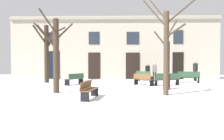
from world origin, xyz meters
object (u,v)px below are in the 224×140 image
person_near_bench (148,71)px  person_crossing_plaza (155,71)px  tree_center (47,50)px  person_by_shop_door (195,69)px  bench_back_to_back_left (144,76)px  streetlamp (169,54)px  bench_facing_shops (89,89)px  bench_far_corner (143,79)px  litter_bin (166,82)px  bench_near_center_tree (167,79)px  bench_by_litter_bin (188,77)px  tree_right_of_center (167,48)px  bench_near_lamp (75,79)px  tree_foreground (55,53)px

person_near_bench → person_crossing_plaza: bearing=-81.6°
tree_center → person_by_shop_door: bearing=8.4°
bench_back_to_back_left → streetlamp: bearing=-150.5°
bench_facing_shops → bench_far_corner: bearing=-19.2°
litter_bin → person_by_shop_door: person_by_shop_door is taller
bench_near_center_tree → person_crossing_plaza: 3.76m
bench_back_to_back_left → bench_by_litter_bin: bearing=-157.7°
bench_near_center_tree → person_near_bench: size_ratio=1.18×
person_by_shop_door → tree_right_of_center: bearing=131.2°
bench_back_to_back_left → bench_facing_shops: size_ratio=0.77×
tree_center → bench_near_center_tree: tree_center is taller
bench_near_lamp → bench_back_to_back_left: (5.48, 3.22, 0.01)m
streetlamp → bench_near_center_tree: streetlamp is taller
tree_center → bench_back_to_back_left: tree_center is taller
tree_center → bench_far_corner: (7.67, -2.14, -2.20)m
bench_far_corner → bench_facing_shops: size_ratio=0.75×
bench_back_to_back_left → bench_far_corner: bench_back_to_back_left is taller
tree_center → bench_far_corner: bearing=-15.6°
bench_near_lamp → bench_near_center_tree: bearing=119.0°
bench_near_lamp → bench_far_corner: size_ratio=1.13×
streetlamp → tree_foreground: bearing=-137.6°
tree_center → litter_bin: (8.86, -4.55, -2.18)m
person_by_shop_door → tree_center: bearing=75.4°
tree_center → bench_by_litter_bin: 11.70m
tree_center → bench_near_lamp: 3.87m
bench_facing_shops → bench_near_center_tree: bearing=-30.4°
litter_bin → person_crossing_plaza: (0.18, 6.16, 0.44)m
tree_right_of_center → litter_bin: bearing=78.5°
bench_far_corner → person_by_shop_door: person_by_shop_door is taller
bench_back_to_back_left → bench_far_corner: 3.60m
bench_near_lamp → bench_facing_shops: size_ratio=0.85×
bench_near_lamp → person_crossing_plaza: person_crossing_plaza is taller
tree_foreground → person_near_bench: size_ratio=2.81×
bench_near_lamp → person_by_shop_door: person_by_shop_door is taller
person_crossing_plaza → bench_near_center_tree: bearing=-69.6°
litter_bin → person_crossing_plaza: bearing=88.3°
tree_foreground → bench_near_lamp: (0.23, 4.48, -1.79)m
streetlamp → bench_by_litter_bin: bearing=-33.8°
tree_center → person_crossing_plaza: (9.05, 1.61, -1.74)m
tree_center → bench_facing_shops: tree_center is taller
bench_facing_shops → bench_back_to_back_left: bearing=-12.4°
bench_near_center_tree → person_near_bench: (-0.85, 4.72, 0.41)m
tree_foreground → person_near_bench: (6.16, 8.89, -1.35)m
bench_facing_shops → person_by_shop_door: person_by_shop_door is taller
bench_back_to_back_left → bench_far_corner: (-0.44, -3.57, -0.01)m
person_near_bench → litter_bin: bearing=-105.4°
litter_bin → bench_by_litter_bin: size_ratio=0.52×
bench_near_center_tree → bench_by_litter_bin: bearing=-150.6°
tree_foreground → bench_back_to_back_left: size_ratio=2.98×
bench_near_lamp → person_by_shop_door: bearing=141.7°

